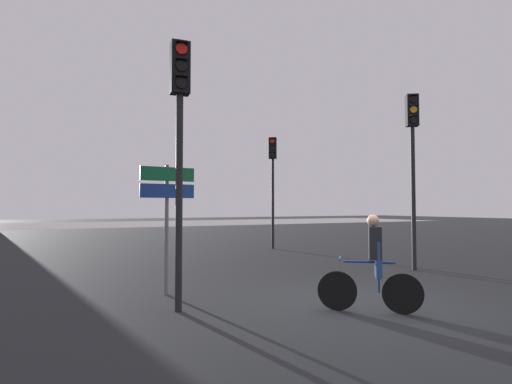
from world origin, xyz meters
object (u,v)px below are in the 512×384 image
(traffic_light_far_right, at_px, (273,172))
(traffic_light_near_right, at_px, (413,149))
(traffic_light_near_left, at_px, (180,123))
(cyclist, at_px, (373,263))
(direction_sign_post, at_px, (167,205))

(traffic_light_far_right, bearing_deg, traffic_light_near_right, 130.76)
(traffic_light_near_left, distance_m, cyclist, 4.01)
(traffic_light_near_right, xyz_separation_m, traffic_light_far_right, (-0.66, 6.81, -0.13))
(traffic_light_near_right, xyz_separation_m, cyclist, (-4.19, -2.84, -2.57))
(traffic_light_near_right, height_order, cyclist, traffic_light_near_right)
(traffic_light_near_right, bearing_deg, traffic_light_near_left, 41.49)
(traffic_light_near_left, xyz_separation_m, cyclist, (2.86, -1.54, -2.35))
(traffic_light_near_right, distance_m, direction_sign_post, 7.10)
(traffic_light_near_left, xyz_separation_m, direction_sign_post, (0.14, 1.34, -1.38))
(traffic_light_near_right, bearing_deg, cyclist, 65.15)
(traffic_light_near_left, relative_size, traffic_light_near_right, 0.93)
(traffic_light_near_left, xyz_separation_m, traffic_light_near_right, (7.06, 1.30, 0.22))
(traffic_light_near_left, height_order, direction_sign_post, traffic_light_near_left)
(traffic_light_near_right, relative_size, traffic_light_far_right, 1.04)
(traffic_light_far_right, bearing_deg, cyclist, 105.10)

